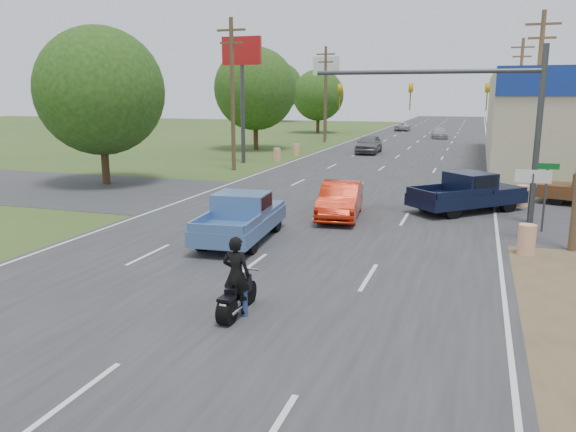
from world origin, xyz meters
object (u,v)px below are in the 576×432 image
(motorcycle, at_px, (236,299))
(distant_car_silver, at_px, (440,133))
(rider, at_px, (236,279))
(distant_car_grey, at_px, (369,144))
(navy_pickup, at_px, (470,192))
(distant_car_white, at_px, (403,127))
(blue_pickup, at_px, (242,216))
(red_convertible, at_px, (340,200))

(motorcycle, bearing_deg, distant_car_silver, 89.84)
(rider, distance_m, distant_car_grey, 37.81)
(navy_pickup, distance_m, distant_car_white, 56.34)
(rider, relative_size, distant_car_silver, 0.43)
(motorcycle, relative_size, distant_car_silver, 0.45)
(rider, bearing_deg, blue_pickup, -67.27)
(rider, bearing_deg, navy_pickup, -108.35)
(distant_car_silver, bearing_deg, red_convertible, -98.05)
(distant_car_silver, distance_m, distant_car_white, 13.74)
(rider, height_order, distant_car_white, rider)
(red_convertible, height_order, motorcycle, red_convertible)
(motorcycle, height_order, distant_car_white, distant_car_white)
(red_convertible, xyz_separation_m, blue_pickup, (-2.45, -4.73, 0.12))
(motorcycle, relative_size, distant_car_white, 0.46)
(navy_pickup, distance_m, distant_car_silver, 43.23)
(motorcycle, xyz_separation_m, distant_car_white, (-5.17, 69.78, 0.15))
(rider, bearing_deg, distant_car_grey, -83.42)
(navy_pickup, bearing_deg, rider, -63.36)
(rider, distance_m, blue_pickup, 7.05)
(red_convertible, relative_size, blue_pickup, 0.85)
(distant_car_silver, bearing_deg, rider, -97.60)
(distant_car_grey, height_order, distant_car_silver, distant_car_grey)
(motorcycle, bearing_deg, distant_car_grey, 96.57)
(blue_pickup, relative_size, distant_car_grey, 1.13)
(rider, xyz_separation_m, distant_car_white, (-5.17, 69.74, -0.33))
(rider, relative_size, distant_car_grey, 0.39)
(rider, xyz_separation_m, distant_car_silver, (0.74, 57.33, -0.29))
(rider, bearing_deg, motorcycle, 90.00)
(motorcycle, distance_m, distant_car_grey, 37.85)
(distant_car_silver, bearing_deg, distant_car_grey, -110.24)
(distant_car_grey, distance_m, distant_car_silver, 20.27)
(red_convertible, distance_m, distant_car_silver, 46.09)
(blue_pickup, relative_size, distant_car_white, 1.25)
(distant_car_white, bearing_deg, distant_car_silver, 114.44)
(navy_pickup, xyz_separation_m, distant_car_grey, (-8.86, 23.30, -0.08))
(navy_pickup, bearing_deg, blue_pickup, -88.62)
(red_convertible, xyz_separation_m, distant_car_grey, (-3.74, 26.35, 0.06))
(motorcycle, xyz_separation_m, rider, (0.00, 0.04, 0.48))
(red_convertible, distance_m, blue_pickup, 5.33)
(rider, height_order, distant_car_grey, rider)
(navy_pickup, height_order, distant_car_silver, navy_pickup)
(motorcycle, xyz_separation_m, blue_pickup, (-2.66, 6.57, 0.43))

